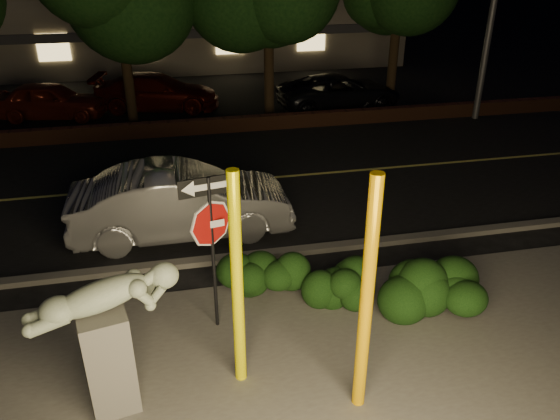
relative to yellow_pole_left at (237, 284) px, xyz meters
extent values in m
plane|color=black|center=(0.53, 10.49, -1.72)|extent=(90.00, 90.00, 0.00)
cube|color=#4C4944|center=(0.53, -0.51, -1.71)|extent=(14.00, 6.00, 0.02)
cube|color=black|center=(0.53, 7.49, -1.72)|extent=(80.00, 8.00, 0.01)
cube|color=#C4B94E|center=(0.53, 7.49, -1.71)|extent=(80.00, 0.12, 0.00)
cube|color=#4C4944|center=(0.53, 3.39, -1.66)|extent=(80.00, 0.25, 0.12)
cube|color=#3F2114|center=(0.53, 11.79, -1.47)|extent=(40.00, 0.35, 0.50)
cube|color=black|center=(0.53, 17.49, -1.72)|extent=(40.00, 12.00, 0.01)
cube|color=#696254|center=(0.53, 25.49, 0.28)|extent=(22.00, 10.00, 4.00)
cube|color=#333338|center=(0.53, 20.39, 0.28)|extent=(22.00, 0.20, 0.40)
cube|color=#FFD87F|center=(-5.47, 20.44, -0.12)|extent=(1.40, 0.08, 1.20)
cube|color=#FFD87F|center=(-1.47, 20.44, -0.12)|extent=(1.40, 0.08, 1.20)
cube|color=#FFD87F|center=(2.53, 20.44, -0.12)|extent=(1.40, 0.08, 1.20)
cube|color=#FFD87F|center=(6.53, 20.44, -0.12)|extent=(1.40, 0.08, 1.20)
cylinder|color=black|center=(-1.97, 13.69, 0.40)|extent=(0.36, 0.36, 4.25)
cylinder|color=black|center=(3.03, 13.29, 0.28)|extent=(0.36, 0.36, 4.00)
cylinder|color=black|center=(8.03, 13.79, 0.23)|extent=(0.36, 0.36, 3.90)
cylinder|color=#F9EE00|center=(0.00, 0.00, 0.00)|extent=(0.17, 0.17, 3.45)
cylinder|color=#E4A302|center=(1.59, -0.85, 0.08)|extent=(0.18, 0.18, 3.61)
cylinder|color=black|center=(-0.22, 1.34, -0.32)|extent=(0.06, 0.06, 2.80)
cube|color=white|center=(-0.22, 1.34, 0.28)|extent=(0.42, 0.11, 0.12)
cube|color=black|center=(-0.22, 1.34, 0.93)|extent=(0.94, 0.20, 0.30)
cube|color=white|center=(-0.22, 1.34, 0.93)|extent=(0.59, 0.13, 0.12)
cube|color=#4C4944|center=(-1.84, -0.15, -0.91)|extent=(0.75, 0.75, 1.62)
sphere|color=slate|center=(-0.98, 0.04, 0.26)|extent=(0.38, 0.38, 0.38)
ellipsoid|color=black|center=(0.74, 2.12, -1.27)|extent=(1.81, 1.00, 0.90)
ellipsoid|color=black|center=(1.98, 1.52, -1.20)|extent=(1.77, 1.22, 1.05)
ellipsoid|color=black|center=(3.53, 0.86, -1.16)|extent=(1.68, 1.10, 1.13)
imported|color=#BCBDC1|center=(-0.60, 4.79, -0.93)|extent=(4.86, 1.75, 1.59)
imported|color=maroon|center=(-4.90, 14.70, -1.05)|extent=(4.18, 2.23, 1.35)
imported|color=#430B05|center=(-1.05, 15.09, -1.04)|extent=(5.02, 2.81, 1.38)
imported|color=black|center=(5.88, 13.70, -1.06)|extent=(4.97, 2.63, 1.33)
camera|label=1|loc=(-0.73, -6.31, 4.34)|focal=35.00mm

